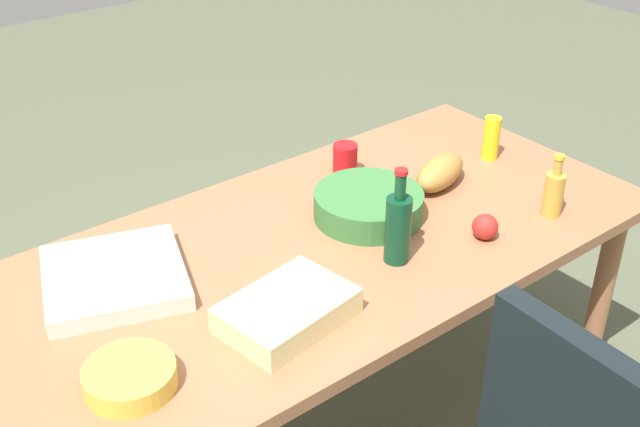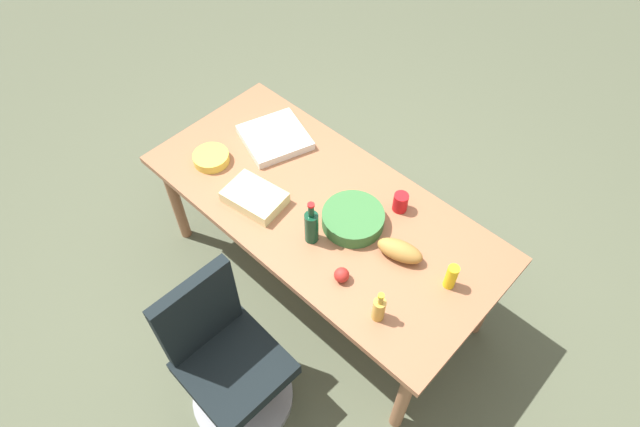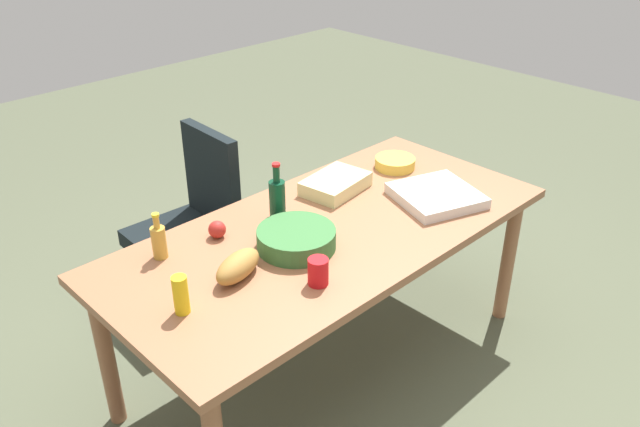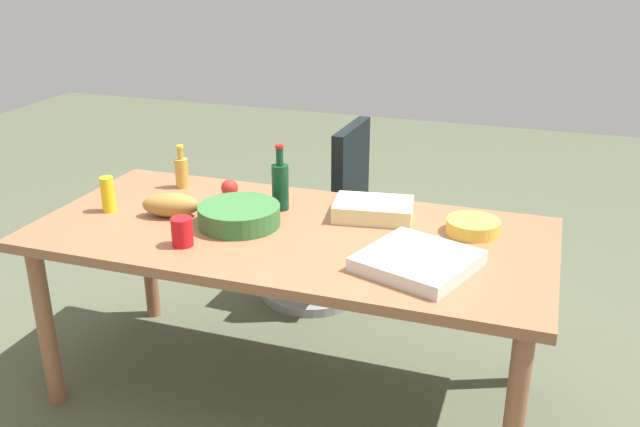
% 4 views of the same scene
% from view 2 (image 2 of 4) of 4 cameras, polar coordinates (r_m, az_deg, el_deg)
% --- Properties ---
extents(ground_plane, '(10.00, 10.00, 0.00)m').
position_cam_2_polar(ground_plane, '(3.56, 0.11, -6.85)').
color(ground_plane, '#515741').
extents(conference_table, '(2.05, 0.96, 0.77)m').
position_cam_2_polar(conference_table, '(2.99, 0.14, 0.03)').
color(conference_table, '#986040').
rests_on(conference_table, ground).
extents(office_chair, '(0.56, 0.56, 0.98)m').
position_cam_2_polar(office_chair, '(2.92, -9.69, -15.57)').
color(office_chair, gray).
rests_on(office_chair, ground).
extents(apple_red, '(0.08, 0.08, 0.08)m').
position_cam_2_polar(apple_red, '(2.63, 2.32, -6.56)').
color(apple_red, '#AF2520').
rests_on(apple_red, conference_table).
extents(chip_bowl, '(0.21, 0.21, 0.05)m').
position_cam_2_polar(chip_bowl, '(3.19, -11.51, 5.81)').
color(chip_bowl, gold).
rests_on(chip_bowl, conference_table).
extents(wine_bottle, '(0.09, 0.09, 0.28)m').
position_cam_2_polar(wine_bottle, '(2.70, -0.92, -1.35)').
color(wine_bottle, '#0D3A23').
rests_on(wine_bottle, conference_table).
extents(pizza_box, '(0.46, 0.46, 0.05)m').
position_cam_2_polar(pizza_box, '(3.26, -4.82, 8.07)').
color(pizza_box, silver).
rests_on(pizza_box, conference_table).
extents(mustard_bottle, '(0.07, 0.07, 0.15)m').
position_cam_2_polar(mustard_bottle, '(2.65, 13.79, -6.55)').
color(mustard_bottle, yellow).
rests_on(mustard_bottle, conference_table).
extents(dressing_bottle, '(0.07, 0.07, 0.20)m').
position_cam_2_polar(dressing_bottle, '(2.50, 6.29, -10.03)').
color(dressing_bottle, gold).
rests_on(dressing_bottle, conference_table).
extents(red_solo_cup, '(0.10, 0.10, 0.11)m').
position_cam_2_polar(red_solo_cup, '(2.90, 8.56, 1.20)').
color(red_solo_cup, red).
rests_on(red_solo_cup, conference_table).
extents(salad_bowl, '(0.37, 0.37, 0.08)m').
position_cam_2_polar(salad_bowl, '(2.82, 3.54, -0.55)').
color(salad_bowl, '#356C35').
rests_on(salad_bowl, conference_table).
extents(bread_loaf, '(0.26, 0.17, 0.10)m').
position_cam_2_polar(bread_loaf, '(2.72, 8.49, -3.94)').
color(bread_loaf, '#A27334').
rests_on(bread_loaf, conference_table).
extents(sheet_cake, '(0.35, 0.26, 0.07)m').
position_cam_2_polar(sheet_cake, '(2.94, -6.97, 1.72)').
color(sheet_cake, beige).
rests_on(sheet_cake, conference_table).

